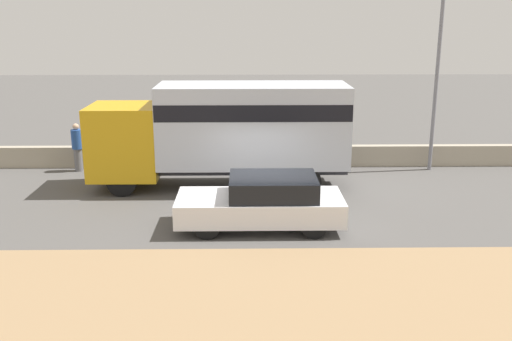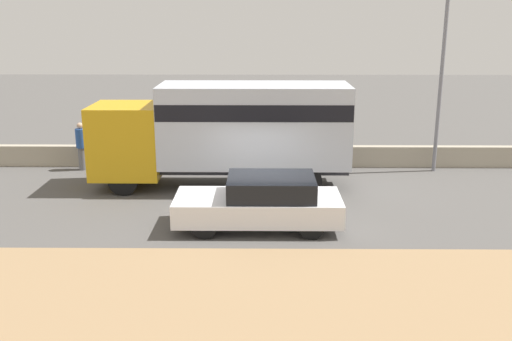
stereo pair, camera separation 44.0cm
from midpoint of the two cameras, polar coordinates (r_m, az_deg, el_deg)
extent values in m
plane|color=#514F4C|center=(16.64, 1.12, -4.66)|extent=(80.00, 80.00, 0.00)
cube|color=#937551|center=(11.39, 1.40, -14.55)|extent=(60.00, 6.68, 0.04)
cube|color=#A39984|center=(21.99, 0.99, 1.45)|extent=(60.00, 0.35, 0.80)
cylinder|color=slate|center=(21.91, 18.59, 8.75)|extent=(0.14, 0.14, 6.93)
cube|color=gold|center=(19.55, -12.07, 3.01)|extent=(2.27, 2.24, 2.38)
cube|color=black|center=(19.74, -15.32, 4.32)|extent=(0.06, 1.90, 1.05)
cube|color=#2D2D33|center=(19.30, 0.50, 0.38)|extent=(6.23, 1.27, 0.25)
cube|color=silver|center=(18.98, 0.51, 4.62)|extent=(6.23, 2.31, 2.66)
cube|color=black|center=(18.88, 0.52, 6.29)|extent=(6.20, 2.33, 0.53)
cylinder|color=black|center=(18.93, -12.49, -0.99)|extent=(0.96, 0.28, 0.96)
cylinder|color=black|center=(20.72, -11.34, 0.50)|extent=(0.96, 0.28, 0.96)
cylinder|color=black|center=(18.52, 5.81, -1.06)|extent=(0.96, 0.28, 0.96)
cylinder|color=black|center=(20.35, 5.34, 0.46)|extent=(0.96, 0.28, 0.96)
cylinder|color=black|center=(18.45, 1.95, -1.05)|extent=(0.96, 0.28, 0.96)
cylinder|color=black|center=(20.28, 1.83, 0.47)|extent=(0.96, 0.28, 0.96)
cube|color=silver|center=(15.66, 0.99, -3.71)|extent=(4.54, 1.88, 0.65)
cube|color=black|center=(15.48, 2.35, -1.61)|extent=(2.36, 1.73, 0.56)
cylinder|color=black|center=(15.02, -4.39, -5.56)|extent=(0.69, 0.20, 0.69)
cylinder|color=black|center=(16.56, -3.92, -3.53)|extent=(0.69, 0.20, 0.69)
cylinder|color=black|center=(15.05, 6.40, -5.58)|extent=(0.69, 0.20, 0.69)
cylinder|color=black|center=(16.58, 5.84, -3.56)|extent=(0.69, 0.20, 0.69)
cylinder|color=slate|center=(22.42, -16.41, 1.15)|extent=(0.30, 0.30, 0.86)
cylinder|color=#264C99|center=(22.24, -16.56, 3.12)|extent=(0.39, 0.39, 0.72)
sphere|color=tan|center=(22.15, -16.66, 4.31)|extent=(0.23, 0.23, 0.23)
camera|label=1|loc=(0.22, -89.27, 0.20)|focal=40.00mm
camera|label=2|loc=(0.22, 90.73, -0.20)|focal=40.00mm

